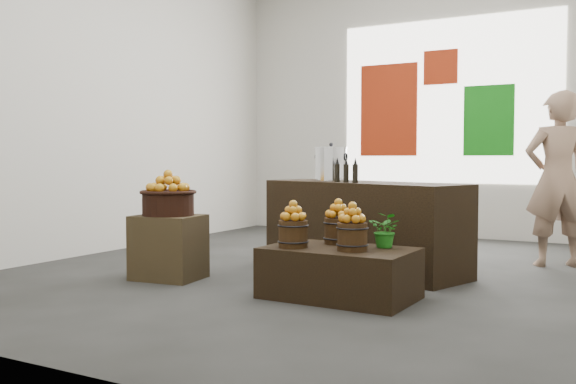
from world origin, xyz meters
The scene contains 22 objects.
ground centered at (0.00, 0.00, 0.00)m, with size 7.00×7.00×0.00m, color #323330.
back_wall centered at (0.00, 3.50, 2.00)m, with size 6.00×0.04×4.00m, color beige.
back_opening centered at (0.30, 3.48, 2.00)m, with size 3.20×0.02×2.40m, color white.
deco_red_left centered at (-0.60, 3.47, 1.90)m, with size 0.90×0.04×1.40m, color #98240B.
deco_green_right centered at (0.90, 3.47, 1.70)m, with size 0.70×0.04×1.00m, color #117112.
deco_red_upper centered at (0.20, 3.47, 2.50)m, with size 0.50×0.04×0.50m, color #98240B.
crate centered at (-1.13, -1.12, 0.31)m, with size 0.61×0.50×0.61m, color #453720.
wicker_basket centered at (-1.13, -1.12, 0.73)m, with size 0.49×0.49×0.22m, color black.
apples_in_basket centered at (-1.13, -1.12, 0.94)m, with size 0.38×0.38×0.21m, color #8F1F04, non-canonical shape.
display_table centered at (0.66, -1.10, 0.21)m, with size 1.22×0.75×0.42m, color black.
apple_bucket_front_left centered at (0.31, -1.26, 0.53)m, with size 0.24×0.24×0.22m, color #331E0E.
apples_in_bucket_front_left centered at (0.31, -1.26, 0.73)m, with size 0.18×0.18×0.16m, color #8F1F04, non-canonical shape.
apple_bucket_front_right centered at (0.82, -1.20, 0.53)m, with size 0.24×0.24×0.22m, color #331E0E.
apples_in_bucket_front_right centered at (0.82, -1.20, 0.73)m, with size 0.18×0.18×0.16m, color #8F1F04, non-canonical shape.
apple_bucket_rear centered at (0.54, -0.87, 0.53)m, with size 0.24×0.24×0.22m, color #331E0E.
apples_in_bucket_rear centered at (0.54, -0.87, 0.73)m, with size 0.18×0.18×0.16m, color #8F1F04, non-canonical shape.
herb_garnish_right centered at (0.99, -0.91, 0.57)m, with size 0.27×0.23×0.30m, color #196C16.
herb_garnish_left centered at (0.15, -1.01, 0.56)m, with size 0.16×0.13×0.28m, color #196C16.
counter centered at (0.32, 0.23, 0.46)m, with size 2.24×0.71×0.92m, color black.
stock_pot_left centered at (-0.12, 0.38, 1.09)m, with size 0.35×0.35×0.35m, color silver.
oil_cruets centered at (0.25, 0.02, 1.05)m, with size 0.24×0.06×0.25m, color black, non-canonical shape.
shopper centered at (2.04, 1.47, 0.94)m, with size 0.68×0.45×1.88m, color #8F6E57.
Camera 1 is at (2.84, -5.92, 1.16)m, focal length 40.00 mm.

